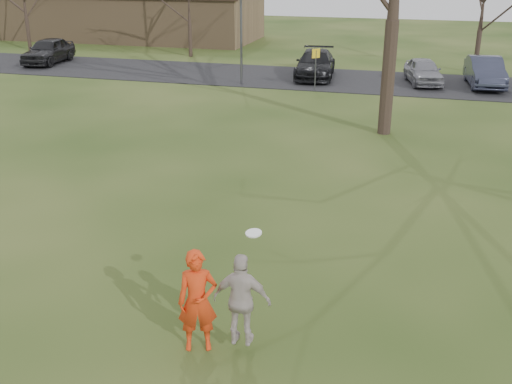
{
  "coord_description": "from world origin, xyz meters",
  "views": [
    {
      "loc": [
        3.42,
        -8.14,
        6.43
      ],
      "look_at": [
        0.0,
        4.0,
        1.5
      ],
      "focal_mm": 42.9,
      "sensor_mm": 36.0,
      "label": 1
    }
  ],
  "objects_px": {
    "car_5": "(485,72)",
    "lamp_post": "(241,6)",
    "car_4": "(423,71)",
    "player_defender": "(198,301)",
    "car_0": "(48,51)",
    "catching_play": "(242,300)",
    "building": "(131,14)",
    "car_3": "(315,64)"
  },
  "relations": [
    {
      "from": "car_4",
      "to": "lamp_post",
      "type": "xyz_separation_m",
      "value": [
        -9.17,
        -2.6,
        3.28
      ]
    },
    {
      "from": "lamp_post",
      "to": "catching_play",
      "type": "bearing_deg",
      "value": -72.97
    },
    {
      "from": "car_0",
      "to": "lamp_post",
      "type": "height_order",
      "value": "lamp_post"
    },
    {
      "from": "catching_play",
      "to": "player_defender",
      "type": "bearing_deg",
      "value": -173.44
    },
    {
      "from": "car_0",
      "to": "car_5",
      "type": "xyz_separation_m",
      "value": [
        25.65,
        -0.16,
        -0.03
      ]
    },
    {
      "from": "car_0",
      "to": "car_3",
      "type": "bearing_deg",
      "value": -6.45
    },
    {
      "from": "car_0",
      "to": "catching_play",
      "type": "height_order",
      "value": "catching_play"
    },
    {
      "from": "catching_play",
      "to": "lamp_post",
      "type": "distance_m",
      "value": 23.38
    },
    {
      "from": "car_0",
      "to": "car_4",
      "type": "distance_m",
      "value": 22.6
    },
    {
      "from": "car_3",
      "to": "car_5",
      "type": "height_order",
      "value": "car_5"
    },
    {
      "from": "player_defender",
      "to": "building",
      "type": "relative_size",
      "value": 0.09
    },
    {
      "from": "car_3",
      "to": "car_5",
      "type": "bearing_deg",
      "value": -6.52
    },
    {
      "from": "player_defender",
      "to": "car_4",
      "type": "bearing_deg",
      "value": 61.71
    },
    {
      "from": "player_defender",
      "to": "car_0",
      "type": "relative_size",
      "value": 0.41
    },
    {
      "from": "car_3",
      "to": "building",
      "type": "height_order",
      "value": "building"
    },
    {
      "from": "player_defender",
      "to": "lamp_post",
      "type": "xyz_separation_m",
      "value": [
        -6.03,
        22.27,
        3.04
      ]
    },
    {
      "from": "building",
      "to": "car_5",
      "type": "bearing_deg",
      "value": -25.94
    },
    {
      "from": "car_5",
      "to": "catching_play",
      "type": "bearing_deg",
      "value": -107.82
    },
    {
      "from": "car_3",
      "to": "catching_play",
      "type": "height_order",
      "value": "catching_play"
    },
    {
      "from": "catching_play",
      "to": "car_4",
      "type": "bearing_deg",
      "value": 84.53
    },
    {
      "from": "catching_play",
      "to": "lamp_post",
      "type": "bearing_deg",
      "value": 107.03
    },
    {
      "from": "catching_play",
      "to": "car_5",
      "type": "bearing_deg",
      "value": 77.74
    },
    {
      "from": "car_5",
      "to": "lamp_post",
      "type": "height_order",
      "value": "lamp_post"
    },
    {
      "from": "building",
      "to": "catching_play",
      "type": "bearing_deg",
      "value": -61.11
    },
    {
      "from": "car_5",
      "to": "building",
      "type": "height_order",
      "value": "building"
    },
    {
      "from": "car_3",
      "to": "player_defender",
      "type": "bearing_deg",
      "value": -89.95
    },
    {
      "from": "player_defender",
      "to": "car_0",
      "type": "height_order",
      "value": "player_defender"
    },
    {
      "from": "car_4",
      "to": "lamp_post",
      "type": "bearing_deg",
      "value": -178.1
    },
    {
      "from": "car_5",
      "to": "lamp_post",
      "type": "relative_size",
      "value": 0.72
    },
    {
      "from": "car_0",
      "to": "car_4",
      "type": "bearing_deg",
      "value": -6.98
    },
    {
      "from": "car_0",
      "to": "car_3",
      "type": "relative_size",
      "value": 0.91
    },
    {
      "from": "player_defender",
      "to": "car_5",
      "type": "relative_size",
      "value": 0.41
    },
    {
      "from": "car_5",
      "to": "car_0",
      "type": "bearing_deg",
      "value": 174.09
    },
    {
      "from": "car_4",
      "to": "building",
      "type": "bearing_deg",
      "value": 136.96
    },
    {
      "from": "car_0",
      "to": "lamp_post",
      "type": "relative_size",
      "value": 0.72
    },
    {
      "from": "car_5",
      "to": "building",
      "type": "distance_m",
      "value": 29.17
    },
    {
      "from": "car_0",
      "to": "catching_play",
      "type": "distance_m",
      "value": 32.23
    },
    {
      "from": "car_0",
      "to": "car_4",
      "type": "xyz_separation_m",
      "value": [
        22.6,
        -0.31,
        -0.12
      ]
    },
    {
      "from": "lamp_post",
      "to": "car_0",
      "type": "bearing_deg",
      "value": 167.79
    },
    {
      "from": "car_5",
      "to": "lamp_post",
      "type": "xyz_separation_m",
      "value": [
        -12.21,
        -2.75,
        3.19
      ]
    },
    {
      "from": "car_5",
      "to": "building",
      "type": "xyz_separation_m",
      "value": [
        -26.21,
        12.75,
        1.15
      ]
    },
    {
      "from": "building",
      "to": "lamp_post",
      "type": "distance_m",
      "value": 20.99
    }
  ]
}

